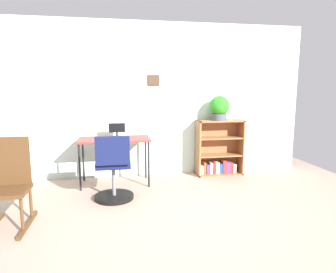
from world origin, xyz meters
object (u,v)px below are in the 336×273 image
at_px(desk, 114,142).
at_px(bookshelf_low, 218,151).
at_px(keyboard, 114,139).
at_px(monitor, 117,131).
at_px(rocking_chair, 9,182).
at_px(potted_plant_on_shelf, 219,108).
at_px(office_chair, 113,172).

relative_size(desk, bookshelf_low, 1.14).
bearing_deg(keyboard, desk, 92.54).
height_order(monitor, keyboard, monitor).
distance_m(desk, monitor, 0.20).
height_order(rocking_chair, potted_plant_on_shelf, potted_plant_on_shelf).
bearing_deg(desk, potted_plant_on_shelf, 6.62).
bearing_deg(bookshelf_low, potted_plant_on_shelf, -111.99).
bearing_deg(monitor, office_chair, -94.26).
height_order(keyboard, office_chair, office_chair).
height_order(desk, keyboard, keyboard).
relative_size(keyboard, potted_plant_on_shelf, 0.85).
distance_m(desk, bookshelf_low, 1.79).
relative_size(keyboard, rocking_chair, 0.36).
bearing_deg(keyboard, potted_plant_on_shelf, 9.24).
bearing_deg(desk, keyboard, -87.46).
relative_size(monitor, bookshelf_low, 0.27).
distance_m(office_chair, potted_plant_on_shelf, 2.11).
distance_m(keyboard, office_chair, 0.70).
distance_m(rocking_chair, bookshelf_low, 3.21).
bearing_deg(potted_plant_on_shelf, bookshelf_low, 68.01).
bearing_deg(rocking_chair, bookshelf_low, 27.07).
bearing_deg(rocking_chair, desk, 47.48).
height_order(desk, rocking_chair, rocking_chair).
xyz_separation_m(office_chair, potted_plant_on_shelf, (1.75, 0.89, 0.77)).
xyz_separation_m(keyboard, rocking_chair, (-1.11, -1.13, -0.25)).
bearing_deg(rocking_chair, office_chair, 25.19).
distance_m(monitor, rocking_chair, 1.78).
bearing_deg(desk, rocking_chair, -132.52).
distance_m(monitor, potted_plant_on_shelf, 1.72).
relative_size(desk, keyboard, 3.11).
height_order(monitor, bookshelf_low, bookshelf_low).
bearing_deg(desk, monitor, 68.90).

